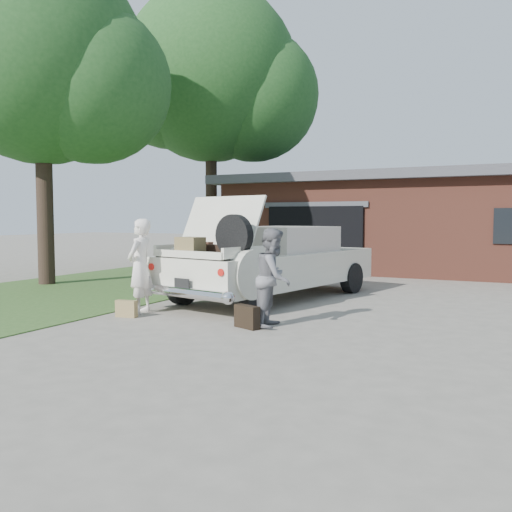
% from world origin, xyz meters
% --- Properties ---
extents(ground, '(90.00, 90.00, 0.00)m').
position_xyz_m(ground, '(0.00, 0.00, 0.00)').
color(ground, gray).
rests_on(ground, ground).
extents(grass_strip, '(6.00, 16.00, 0.02)m').
position_xyz_m(grass_strip, '(-5.50, 3.00, 0.01)').
color(grass_strip, '#2D4C1E').
rests_on(grass_strip, ground).
extents(house, '(12.80, 7.80, 3.30)m').
position_xyz_m(house, '(0.98, 11.47, 1.67)').
color(house, brown).
rests_on(house, ground).
extents(tree_left, '(6.44, 5.60, 8.87)m').
position_xyz_m(tree_left, '(-7.08, 2.15, 5.81)').
color(tree_left, '#38281E').
rests_on(tree_left, ground).
extents(tree_back, '(7.65, 6.65, 10.63)m').
position_xyz_m(tree_back, '(-6.24, 9.59, 7.00)').
color(tree_back, '#38281E').
rests_on(tree_back, ground).
extents(sedan, '(3.33, 6.05, 2.26)m').
position_xyz_m(sedan, '(-0.52, 2.47, 0.84)').
color(sedan, beige).
rests_on(sedan, ground).
extents(woman_left, '(0.53, 0.72, 1.81)m').
position_xyz_m(woman_left, '(-2.02, -0.32, 0.90)').
color(woman_left, white).
rests_on(woman_left, ground).
extents(woman_right, '(0.75, 0.89, 1.65)m').
position_xyz_m(woman_right, '(0.80, -0.36, 0.83)').
color(woman_right, slate).
rests_on(woman_right, ground).
extents(suitcase_left, '(0.42, 0.18, 0.31)m').
position_xyz_m(suitcase_left, '(-1.96, -0.80, 0.16)').
color(suitcase_left, '#9D8450').
rests_on(suitcase_left, ground).
extents(suitcase_right, '(0.51, 0.33, 0.38)m').
position_xyz_m(suitcase_right, '(0.48, -0.72, 0.19)').
color(suitcase_right, black).
rests_on(suitcase_right, ground).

